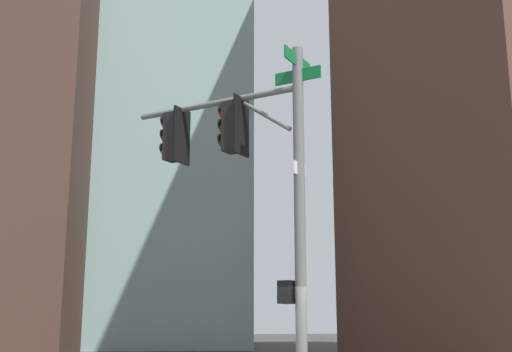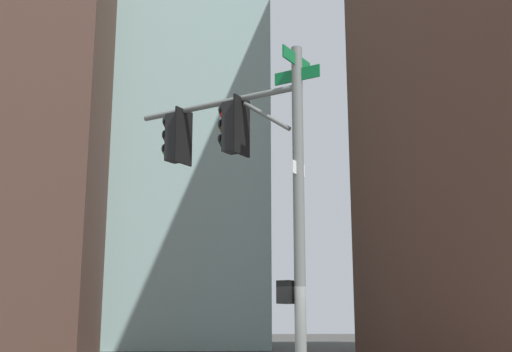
# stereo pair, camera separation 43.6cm
# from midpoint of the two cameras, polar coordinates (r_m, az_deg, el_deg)

# --- Properties ---
(signal_pole_assembly) EXTENTS (3.29, 2.77, 6.96)m
(signal_pole_assembly) POSITION_cam_midpoint_polar(r_m,az_deg,el_deg) (12.50, 0.08, 0.38)
(signal_pole_assembly) COLOR slate
(signal_pole_assembly) RESTS_ON ground_plane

